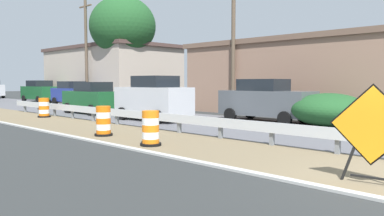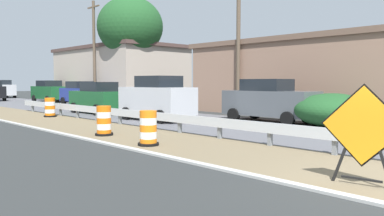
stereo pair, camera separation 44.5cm
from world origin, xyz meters
name	(u,v)px [view 2 (the right image)]	position (x,y,z in m)	size (l,w,h in m)	color
curb_near_edge	(365,202)	(-1.30, 0.00, 0.00)	(0.20, 120.00, 0.11)	#ADADA8
warning_sign_diamond	(363,130)	(-0.37, 0.44, 1.04)	(0.24, 1.53, 1.90)	black
traffic_barrel_nearest	(148,130)	(-0.48, 6.76, 0.48)	(0.64, 0.64, 1.06)	orange
traffic_barrel_close	(104,122)	(-0.31, 9.59, 0.48)	(0.64, 0.64, 1.06)	orange
traffic_barrel_mid	(50,108)	(1.37, 18.04, 0.47)	(0.68, 0.68, 1.05)	orange
car_lead_near_lane	(98,98)	(4.49, 18.29, 0.96)	(1.95, 4.22, 1.92)	#195128
car_trailing_near_lane	(269,101)	(7.78, 8.08, 1.03)	(2.06, 4.55, 2.06)	#4C5156
car_mid_far_lane	(50,91)	(8.01, 33.34, 1.03)	(2.06, 4.75, 2.06)	#195128
car_distant_a	(2,89)	(7.91, 46.73, 1.08)	(2.22, 4.63, 2.15)	silver
car_distant_b	(157,98)	(4.44, 12.47, 1.11)	(2.09, 4.09, 2.22)	silver
car_distant_c	(81,93)	(7.69, 26.59, 0.99)	(2.00, 4.23, 1.97)	navy
roadside_shop_near	(318,77)	(13.56, 8.61, 2.23)	(6.80, 15.20, 4.43)	#93705B
roadside_shop_far	(119,75)	(12.86, 28.84, 2.61)	(7.34, 13.47, 5.20)	#AD9E8E
utility_pole_near	(238,38)	(10.08, 11.88, 4.50)	(0.24, 1.80, 8.69)	brown
utility_pole_mid	(94,51)	(8.97, 26.52, 4.51)	(0.24, 1.80, 8.70)	brown
bush_roadside	(332,110)	(8.01, 5.04, 0.72)	(3.23, 3.23, 1.44)	#1E4C23
tree_roadside	(130,27)	(10.97, 24.10, 6.50)	(5.44, 5.44, 8.96)	brown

